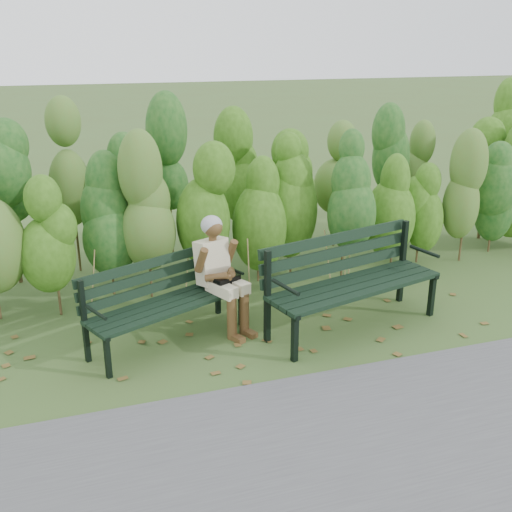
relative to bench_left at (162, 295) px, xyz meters
name	(u,v)px	position (x,y,z in m)	size (l,w,h in m)	color
ground	(266,333)	(1.06, -0.20, -0.50)	(80.00, 80.00, 0.00)	#425827
footpath	(364,462)	(1.06, -2.40, -0.49)	(60.00, 2.50, 0.01)	#474749
hedge_band	(219,180)	(1.06, 1.66, 0.76)	(11.04, 1.67, 2.42)	#47381E
leaf_litter	(313,337)	(1.48, -0.46, -0.50)	(5.99, 2.04, 0.01)	brown
bench_left	(162,295)	(0.00, 0.00, 0.00)	(1.77, 1.19, 0.85)	black
bench_right	(348,274)	(1.95, -0.28, 0.09)	(2.09, 1.13, 1.00)	black
seated_woman	(220,267)	(0.63, 0.09, 0.20)	(0.58, 0.76, 1.23)	beige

